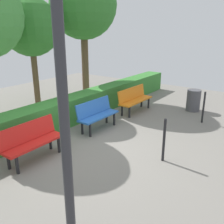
# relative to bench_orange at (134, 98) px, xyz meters

# --- Properties ---
(ground_plane) EXTENTS (16.00, 16.00, 0.00)m
(ground_plane) POSITION_rel_bench_orange_xyz_m (3.04, 0.67, -0.48)
(ground_plane) COLOR gray
(bench_orange) EXTENTS (1.62, 0.48, 0.86)m
(bench_orange) POSITION_rel_bench_orange_xyz_m (0.00, 0.00, 0.00)
(bench_orange) COLOR orange
(bench_orange) RESTS_ON ground_plane
(bench_blue) EXTENTS (1.41, 0.50, 0.86)m
(bench_blue) POSITION_rel_bench_orange_xyz_m (2.05, -0.06, -0.00)
(bench_blue) COLOR blue
(bench_blue) RESTS_ON ground_plane
(bench_red) EXTENTS (1.44, 0.47, 0.86)m
(bench_red) POSITION_rel_bench_orange_xyz_m (4.30, -0.09, -0.00)
(bench_red) COLOR red
(bench_red) RESTS_ON ground_plane
(hedge_row) EXTENTS (11.75, 0.69, 0.81)m
(hedge_row) POSITION_rel_bench_orange_xyz_m (2.07, -1.09, -0.08)
(hedge_row) COLOR #387F33
(hedge_row) RESTS_ON ground_plane
(tree_near) EXTENTS (2.62, 2.62, 5.01)m
(tree_near) POSITION_rel_bench_orange_xyz_m (-0.42, -2.64, 3.19)
(tree_near) COLOR brown
(tree_near) RESTS_ON ground_plane
(tree_mid) EXTENTS (1.97, 1.97, 3.87)m
(tree_mid) POSITION_rel_bench_orange_xyz_m (1.75, -3.11, 2.38)
(tree_mid) COLOR brown
(tree_mid) RESTS_ON ground_plane
(railing_post_near) EXTENTS (0.06, 0.06, 1.00)m
(railing_post_near) POSITION_rel_bench_orange_xyz_m (-0.29, 2.32, 0.02)
(railing_post_near) COLOR black
(railing_post_near) RESTS_ON ground_plane
(railing_post_mid) EXTENTS (0.06, 0.06, 1.00)m
(railing_post_mid) POSITION_rel_bench_orange_xyz_m (2.65, 2.32, 0.02)
(railing_post_mid) COLOR black
(railing_post_mid) RESTS_ON ground_plane
(railing_post_far) EXTENTS (0.06, 0.06, 1.00)m
(railing_post_far) POSITION_rel_bench_orange_xyz_m (5.50, 2.32, 0.02)
(railing_post_far) COLOR black
(railing_post_far) RESTS_ON ground_plane
(lamp_post) EXTENTS (0.36, 0.36, 3.50)m
(lamp_post) POSITION_rel_bench_orange_xyz_m (5.56, 2.35, 1.98)
(lamp_post) COLOR #2D2D33
(lamp_post) RESTS_ON ground_plane
(trash_bin) EXTENTS (0.48, 0.48, 0.77)m
(trash_bin) POSITION_rel_bench_orange_xyz_m (-1.33, 1.68, -0.10)
(trash_bin) COLOR #4C4C51
(trash_bin) RESTS_ON ground_plane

